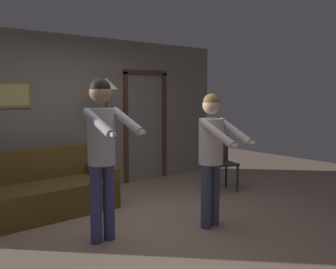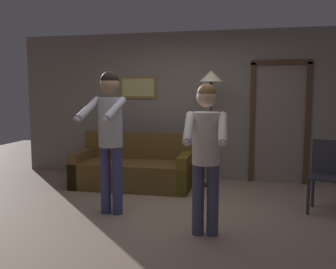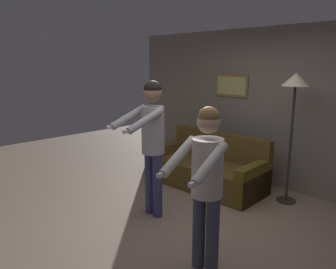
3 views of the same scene
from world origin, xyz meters
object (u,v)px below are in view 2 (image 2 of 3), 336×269
object	(u,v)px
dining_chair_distant	(327,172)
torchiere_lamp	(211,87)
person_standing_right	(206,146)
person_standing_left	(110,127)
couch	(133,170)

from	to	relation	value
dining_chair_distant	torchiere_lamp	bearing A→B (deg)	149.33
dining_chair_distant	person_standing_right	bearing A→B (deg)	-140.37
torchiere_lamp	person_standing_right	size ratio (longest dim) A/B	1.15
person_standing_left	person_standing_right	size ratio (longest dim) A/B	1.10
torchiere_lamp	couch	bearing A→B (deg)	-163.73
couch	dining_chair_distant	size ratio (longest dim) A/B	2.07
person_standing_right	dining_chair_distant	xyz separation A→B (m)	(1.43, 1.19, -0.46)
person_standing_right	dining_chair_distant	size ratio (longest dim) A/B	1.77
torchiere_lamp	person_standing_left	bearing A→B (deg)	-121.37
torchiere_lamp	dining_chair_distant	size ratio (longest dim) A/B	2.04
person_standing_right	torchiere_lamp	bearing A→B (deg)	95.60
torchiere_lamp	person_standing_right	world-z (taller)	torchiere_lamp
person_standing_left	dining_chair_distant	world-z (taller)	person_standing_left
couch	dining_chair_distant	world-z (taller)	dining_chair_distant
couch	person_standing_right	distance (m)	2.41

